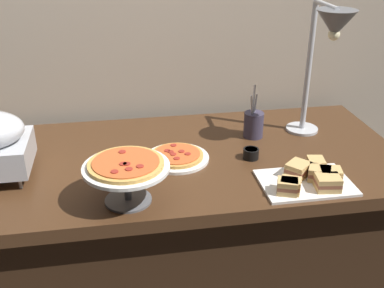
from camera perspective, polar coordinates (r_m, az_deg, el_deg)
back_wall at (r=2.19m, az=-5.25°, el=14.78°), size 4.40×0.04×2.40m
buffet_table at (r=2.06m, az=-3.12°, el=-10.94°), size 1.90×0.84×0.76m
heat_lamp at (r=1.88m, az=16.27°, el=12.18°), size 0.15×0.33×0.57m
pizza_plate_front at (r=1.83m, az=-1.86°, el=-1.55°), size 0.25×0.25×0.03m
pizza_plate_center at (r=1.53m, az=-7.98°, el=-3.08°), size 0.28×0.28×0.15m
sandwich_platter at (r=1.71m, az=14.04°, el=-4.07°), size 0.32×0.23×0.06m
sauce_cup_near at (r=2.08m, az=-21.23°, el=0.22°), size 0.07×0.07×0.03m
sauce_cup_far at (r=1.85m, az=7.17°, el=-1.12°), size 0.06×0.06×0.04m
utensil_holder at (r=2.02m, az=7.47°, el=2.40°), size 0.08×0.08×0.23m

